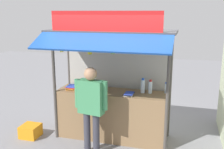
{
  "coord_description": "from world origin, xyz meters",
  "views": [
    {
      "loc": [
        1.39,
        -4.85,
        2.55
      ],
      "look_at": [
        0.0,
        0.0,
        1.35
      ],
      "focal_mm": 42.3,
      "sensor_mm": 36.0,
      "label": 1
    }
  ],
  "objects_px": {
    "magazine_stack_front_left": "(129,94)",
    "water_bottle_right": "(143,86)",
    "banana_bunch_rightmost": "(90,50)",
    "banana_bunch_inner_right": "(113,50)",
    "water_bottle_front_right": "(166,88)",
    "magazine_stack_far_right": "(96,90)",
    "water_bottle_mid_left": "(150,87)",
    "vendor_person": "(91,103)",
    "plastic_crate": "(31,131)",
    "banana_bunch_inner_left": "(61,48)",
    "banana_bunch_leftmost": "(137,49)",
    "magazine_stack_back_left": "(73,87)"
  },
  "relations": [
    {
      "from": "vendor_person",
      "to": "plastic_crate",
      "type": "bearing_deg",
      "value": 179.85
    },
    {
      "from": "water_bottle_right",
      "to": "banana_bunch_leftmost",
      "type": "xyz_separation_m",
      "value": [
        -0.03,
        -0.49,
        0.8
      ]
    },
    {
      "from": "banana_bunch_inner_right",
      "to": "plastic_crate",
      "type": "xyz_separation_m",
      "value": [
        -1.78,
        -0.04,
        -1.76
      ]
    },
    {
      "from": "banana_bunch_inner_right",
      "to": "vendor_person",
      "type": "relative_size",
      "value": 0.17
    },
    {
      "from": "water_bottle_mid_left",
      "to": "banana_bunch_inner_right",
      "type": "xyz_separation_m",
      "value": [
        -0.62,
        -0.5,
        0.77
      ]
    },
    {
      "from": "magazine_stack_back_left",
      "to": "magazine_stack_front_left",
      "type": "relative_size",
      "value": 1.08
    },
    {
      "from": "water_bottle_right",
      "to": "magazine_stack_front_left",
      "type": "relative_size",
      "value": 1.1
    },
    {
      "from": "vendor_person",
      "to": "water_bottle_front_right",
      "type": "bearing_deg",
      "value": 43.45
    },
    {
      "from": "vendor_person",
      "to": "banana_bunch_rightmost",
      "type": "bearing_deg",
      "value": 120.28
    },
    {
      "from": "banana_bunch_rightmost",
      "to": "banana_bunch_inner_right",
      "type": "height_order",
      "value": "same"
    },
    {
      "from": "vendor_person",
      "to": "magazine_stack_front_left",
      "type": "bearing_deg",
      "value": 51.75
    },
    {
      "from": "magazine_stack_back_left",
      "to": "banana_bunch_rightmost",
      "type": "bearing_deg",
      "value": -33.13
    },
    {
      "from": "water_bottle_front_right",
      "to": "banana_bunch_inner_left",
      "type": "relative_size",
      "value": 0.8
    },
    {
      "from": "magazine_stack_far_right",
      "to": "banana_bunch_inner_right",
      "type": "distance_m",
      "value": 1.0
    },
    {
      "from": "water_bottle_front_right",
      "to": "banana_bunch_inner_right",
      "type": "relative_size",
      "value": 0.82
    },
    {
      "from": "magazine_stack_back_left",
      "to": "banana_bunch_rightmost",
      "type": "relative_size",
      "value": 0.98
    },
    {
      "from": "plastic_crate",
      "to": "magazine_stack_back_left",
      "type": "bearing_deg",
      "value": 23.91
    },
    {
      "from": "water_bottle_front_right",
      "to": "banana_bunch_leftmost",
      "type": "relative_size",
      "value": 0.97
    },
    {
      "from": "magazine_stack_front_left",
      "to": "banana_bunch_inner_left",
      "type": "distance_m",
      "value": 1.55
    },
    {
      "from": "banana_bunch_inner_left",
      "to": "magazine_stack_front_left",
      "type": "bearing_deg",
      "value": 11.95
    },
    {
      "from": "banana_bunch_rightmost",
      "to": "magazine_stack_front_left",
      "type": "bearing_deg",
      "value": 21.0
    },
    {
      "from": "water_bottle_right",
      "to": "vendor_person",
      "type": "distance_m",
      "value": 1.12
    },
    {
      "from": "water_bottle_front_right",
      "to": "vendor_person",
      "type": "xyz_separation_m",
      "value": [
        -1.24,
        -0.86,
        -0.13
      ]
    },
    {
      "from": "water_bottle_front_right",
      "to": "magazine_stack_far_right",
      "type": "height_order",
      "value": "water_bottle_front_right"
    },
    {
      "from": "water_bottle_front_right",
      "to": "banana_bunch_leftmost",
      "type": "xyz_separation_m",
      "value": [
        -0.48,
        -0.58,
        0.83
      ]
    },
    {
      "from": "water_bottle_front_right",
      "to": "magazine_stack_back_left",
      "type": "xyz_separation_m",
      "value": [
        -1.86,
        -0.25,
        -0.07
      ]
    },
    {
      "from": "magazine_stack_far_right",
      "to": "banana_bunch_inner_left",
      "type": "height_order",
      "value": "banana_bunch_inner_left"
    },
    {
      "from": "water_bottle_front_right",
      "to": "magazine_stack_back_left",
      "type": "bearing_deg",
      "value": -172.24
    },
    {
      "from": "magazine_stack_front_left",
      "to": "banana_bunch_inner_left",
      "type": "height_order",
      "value": "banana_bunch_inner_left"
    },
    {
      "from": "banana_bunch_inner_left",
      "to": "plastic_crate",
      "type": "distance_m",
      "value": 1.93
    },
    {
      "from": "water_bottle_right",
      "to": "banana_bunch_inner_left",
      "type": "relative_size",
      "value": 1.07
    },
    {
      "from": "magazine_stack_front_left",
      "to": "plastic_crate",
      "type": "height_order",
      "value": "magazine_stack_front_left"
    },
    {
      "from": "magazine_stack_far_right",
      "to": "banana_bunch_inner_right",
      "type": "relative_size",
      "value": 1.15
    },
    {
      "from": "water_bottle_front_right",
      "to": "banana_bunch_rightmost",
      "type": "height_order",
      "value": "banana_bunch_rightmost"
    },
    {
      "from": "magazine_stack_far_right",
      "to": "banana_bunch_leftmost",
      "type": "height_order",
      "value": "banana_bunch_leftmost"
    },
    {
      "from": "magazine_stack_front_left",
      "to": "magazine_stack_far_right",
      "type": "bearing_deg",
      "value": 177.64
    },
    {
      "from": "water_bottle_front_right",
      "to": "banana_bunch_inner_left",
      "type": "bearing_deg",
      "value": -162.95
    },
    {
      "from": "magazine_stack_front_left",
      "to": "vendor_person",
      "type": "height_order",
      "value": "vendor_person"
    },
    {
      "from": "water_bottle_mid_left",
      "to": "vendor_person",
      "type": "xyz_separation_m",
      "value": [
        -0.94,
        -0.77,
        -0.15
      ]
    },
    {
      "from": "magazine_stack_far_right",
      "to": "banana_bunch_leftmost",
      "type": "distance_m",
      "value": 1.28
    },
    {
      "from": "water_bottle_front_right",
      "to": "vendor_person",
      "type": "bearing_deg",
      "value": -145.49
    },
    {
      "from": "magazine_stack_back_left",
      "to": "magazine_stack_far_right",
      "type": "xyz_separation_m",
      "value": [
        0.52,
        -0.04,
        -0.0
      ]
    },
    {
      "from": "magazine_stack_front_left",
      "to": "water_bottle_right",
      "type": "bearing_deg",
      "value": 45.49
    },
    {
      "from": "vendor_person",
      "to": "water_bottle_right",
      "type": "bearing_deg",
      "value": 52.53
    },
    {
      "from": "water_bottle_mid_left",
      "to": "banana_bunch_inner_right",
      "type": "relative_size",
      "value": 1.0
    },
    {
      "from": "banana_bunch_leftmost",
      "to": "magazine_stack_front_left",
      "type": "bearing_deg",
      "value": 126.54
    },
    {
      "from": "water_bottle_right",
      "to": "magazine_stack_back_left",
      "type": "height_order",
      "value": "water_bottle_right"
    },
    {
      "from": "magazine_stack_back_left",
      "to": "plastic_crate",
      "type": "relative_size",
      "value": 0.79
    },
    {
      "from": "magazine_stack_front_left",
      "to": "plastic_crate",
      "type": "relative_size",
      "value": 0.73
    },
    {
      "from": "magazine_stack_far_right",
      "to": "plastic_crate",
      "type": "distance_m",
      "value": 1.66
    }
  ]
}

